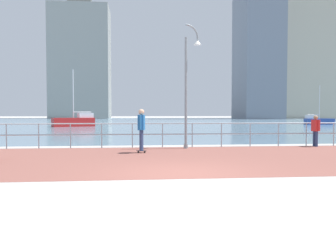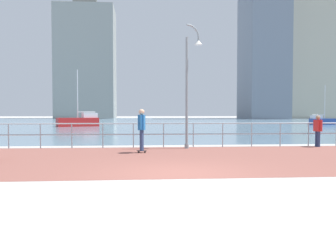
{
  "view_description": "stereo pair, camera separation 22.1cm",
  "coord_description": "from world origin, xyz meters",
  "px_view_note": "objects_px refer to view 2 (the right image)",
  "views": [
    {
      "loc": [
        -1.2,
        -8.74,
        1.61
      ],
      "look_at": [
        -0.0,
        4.15,
        1.1
      ],
      "focal_mm": 36.12,
      "sensor_mm": 36.0,
      "label": 1
    },
    {
      "loc": [
        -0.98,
        -8.75,
        1.61
      ],
      "look_at": [
        -0.0,
        4.15,
        1.1
      ],
      "focal_mm": 36.12,
      "sensor_mm": 36.0,
      "label": 2
    }
  ],
  "objects_px": {
    "bystander": "(318,129)",
    "sailboat_gray": "(79,121)",
    "skateboarder": "(142,126)",
    "sailboat_red": "(323,121)",
    "lamppost": "(190,80)"
  },
  "relations": [
    {
      "from": "sailboat_red",
      "to": "sailboat_gray",
      "type": "relative_size",
      "value": 0.81
    },
    {
      "from": "bystander",
      "to": "sailboat_gray",
      "type": "bearing_deg",
      "value": 121.97
    },
    {
      "from": "bystander",
      "to": "sailboat_red",
      "type": "height_order",
      "value": "sailboat_red"
    },
    {
      "from": "lamppost",
      "to": "sailboat_gray",
      "type": "bearing_deg",
      "value": 110.69
    },
    {
      "from": "skateboarder",
      "to": "sailboat_gray",
      "type": "xyz_separation_m",
      "value": [
        -7.4,
        26.89,
        -0.42
      ]
    },
    {
      "from": "lamppost",
      "to": "sailboat_red",
      "type": "xyz_separation_m",
      "value": [
        22.38,
        28.96,
        -2.57
      ]
    },
    {
      "from": "bystander",
      "to": "sailboat_gray",
      "type": "xyz_separation_m",
      "value": [
        -15.68,
        25.13,
        -0.23
      ]
    },
    {
      "from": "bystander",
      "to": "sailboat_gray",
      "type": "distance_m",
      "value": 29.62
    },
    {
      "from": "skateboarder",
      "to": "bystander",
      "type": "relative_size",
      "value": 1.18
    },
    {
      "from": "skateboarder",
      "to": "bystander",
      "type": "height_order",
      "value": "skateboarder"
    },
    {
      "from": "bystander",
      "to": "sailboat_red",
      "type": "distance_m",
      "value": 33.03
    },
    {
      "from": "lamppost",
      "to": "sailboat_red",
      "type": "bearing_deg",
      "value": 52.3
    },
    {
      "from": "skateboarder",
      "to": "bystander",
      "type": "distance_m",
      "value": 8.47
    },
    {
      "from": "sailboat_red",
      "to": "lamppost",
      "type": "bearing_deg",
      "value": -127.7
    },
    {
      "from": "lamppost",
      "to": "skateboarder",
      "type": "relative_size",
      "value": 3.18
    }
  ]
}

